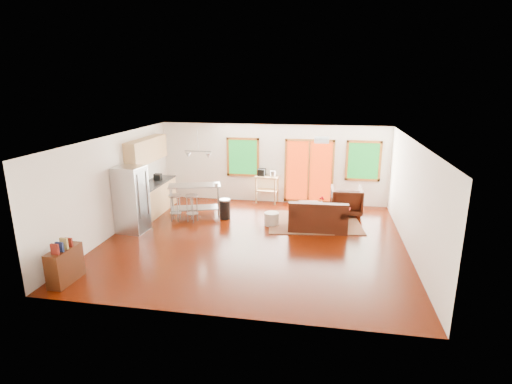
% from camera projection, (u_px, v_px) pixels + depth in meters
% --- Properties ---
extents(floor, '(7.50, 7.00, 0.02)m').
position_uv_depth(floor, '(254.00, 240.00, 10.23)').
color(floor, '#330A00').
rests_on(floor, ground).
extents(ceiling, '(7.50, 7.00, 0.02)m').
position_uv_depth(ceiling, '(254.00, 138.00, 9.53)').
color(ceiling, white).
rests_on(ceiling, ground).
extents(back_wall, '(7.50, 0.02, 2.60)m').
position_uv_depth(back_wall, '(273.00, 164.00, 13.21)').
color(back_wall, white).
rests_on(back_wall, ground).
extents(left_wall, '(0.02, 7.00, 2.60)m').
position_uv_depth(left_wall, '(114.00, 185.00, 10.51)').
color(left_wall, white).
rests_on(left_wall, ground).
extents(right_wall, '(0.02, 7.00, 2.60)m').
position_uv_depth(right_wall, '(413.00, 199.00, 9.25)').
color(right_wall, white).
rests_on(right_wall, ground).
extents(front_wall, '(7.50, 0.02, 2.60)m').
position_uv_depth(front_wall, '(216.00, 247.00, 6.55)').
color(front_wall, white).
rests_on(front_wall, ground).
extents(window_left, '(1.10, 0.05, 1.30)m').
position_uv_depth(window_left, '(243.00, 157.00, 13.28)').
color(window_left, '#0F5117').
rests_on(window_left, back_wall).
extents(french_doors, '(1.60, 0.05, 2.10)m').
position_uv_depth(french_doors, '(309.00, 171.00, 13.02)').
color(french_doors, '#A62807').
rests_on(french_doors, back_wall).
extents(window_right, '(1.10, 0.05, 1.30)m').
position_uv_depth(window_right, '(363.00, 161.00, 12.63)').
color(window_right, '#0F5117').
rests_on(window_right, back_wall).
extents(rug, '(2.83, 2.32, 0.03)m').
position_uv_depth(rug, '(314.00, 222.00, 11.51)').
color(rug, '#506339').
rests_on(rug, floor).
extents(loveseat, '(1.61, 0.96, 0.84)m').
position_uv_depth(loveseat, '(318.00, 218.00, 10.89)').
color(loveseat, black).
rests_on(loveseat, floor).
extents(coffee_table, '(1.10, 0.87, 0.38)m').
position_uv_depth(coffee_table, '(328.00, 208.00, 11.77)').
color(coffee_table, '#331608').
rests_on(coffee_table, floor).
extents(armchair, '(0.94, 0.88, 0.94)m').
position_uv_depth(armchair, '(346.00, 199.00, 12.12)').
color(armchair, black).
rests_on(armchair, floor).
extents(ottoman, '(0.69, 0.69, 0.39)m').
position_uv_depth(ottoman, '(309.00, 209.00, 12.06)').
color(ottoman, black).
rests_on(ottoman, floor).
extents(pouf, '(0.43, 0.43, 0.36)m').
position_uv_depth(pouf, '(272.00, 219.00, 11.28)').
color(pouf, beige).
rests_on(pouf, floor).
extents(vase, '(0.23, 0.23, 0.32)m').
position_uv_depth(vase, '(322.00, 203.00, 11.57)').
color(vase, silver).
rests_on(vase, coffee_table).
extents(book, '(0.22, 0.06, 0.29)m').
position_uv_depth(book, '(343.00, 204.00, 11.38)').
color(book, maroon).
rests_on(book, coffee_table).
extents(cabinets, '(0.64, 2.24, 2.30)m').
position_uv_depth(cabinets, '(152.00, 183.00, 12.18)').
color(cabinets, tan).
rests_on(cabinets, floor).
extents(refrigerator, '(0.78, 0.75, 1.78)m').
position_uv_depth(refrigerator, '(132.00, 199.00, 10.64)').
color(refrigerator, '#B7BABC').
rests_on(refrigerator, floor).
extents(island, '(1.64, 1.04, 0.97)m').
position_uv_depth(island, '(195.00, 195.00, 11.91)').
color(island, '#B7BABC').
rests_on(island, floor).
extents(cup, '(0.13, 0.10, 0.12)m').
position_uv_depth(cup, '(216.00, 185.00, 11.67)').
color(cup, white).
rests_on(cup, island).
extents(bar_stool_a, '(0.38, 0.38, 0.77)m').
position_uv_depth(bar_stool_a, '(175.00, 202.00, 11.53)').
color(bar_stool_a, '#B7BABC').
rests_on(bar_stool_a, floor).
extents(bar_stool_b, '(0.47, 0.47, 0.79)m').
position_uv_depth(bar_stool_b, '(192.00, 202.00, 11.46)').
color(bar_stool_b, '#B7BABC').
rests_on(bar_stool_b, floor).
extents(trash_can, '(0.42, 0.42, 0.60)m').
position_uv_depth(trash_can, '(225.00, 209.00, 11.76)').
color(trash_can, black).
rests_on(trash_can, floor).
extents(kitchen_cart, '(0.81, 0.57, 1.15)m').
position_uv_depth(kitchen_cart, '(266.00, 180.00, 13.23)').
color(kitchen_cart, tan).
rests_on(kitchen_cart, floor).
extents(bookshelf, '(0.34, 0.82, 0.95)m').
position_uv_depth(bookshelf, '(65.00, 265.00, 8.00)').
color(bookshelf, '#331608').
rests_on(bookshelf, floor).
extents(ceiling_flush, '(0.35, 0.35, 0.12)m').
position_uv_depth(ceiling_flush, '(322.00, 140.00, 9.85)').
color(ceiling_flush, white).
rests_on(ceiling_flush, ceiling).
extents(pendant_light, '(0.80, 0.18, 0.79)m').
position_uv_depth(pendant_light, '(198.00, 155.00, 11.46)').
color(pendant_light, gray).
rests_on(pendant_light, ceiling).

